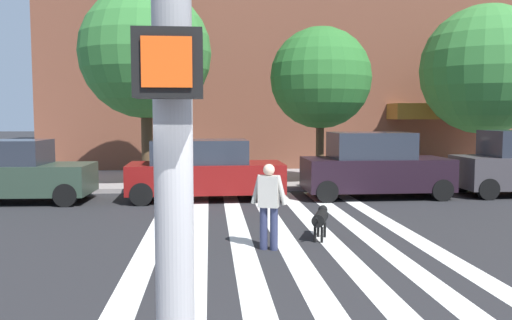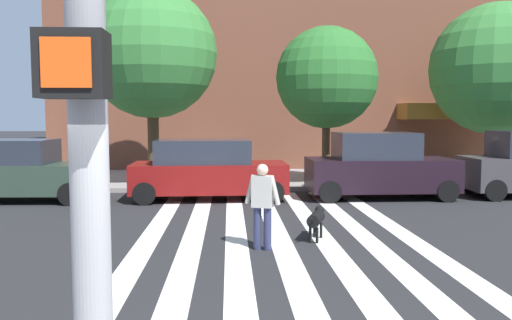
{
  "view_description": "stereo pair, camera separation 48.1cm",
  "coord_description": "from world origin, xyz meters",
  "px_view_note": "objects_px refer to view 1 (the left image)",
  "views": [
    {
      "loc": [
        -0.86,
        -3.0,
        2.54
      ],
      "look_at": [
        0.29,
        9.95,
        1.44
      ],
      "focal_mm": 36.49,
      "sensor_mm": 36.0,
      "label": 1
    },
    {
      "loc": [
        -0.38,
        -3.03,
        2.54
      ],
      "look_at": [
        0.29,
        9.95,
        1.44
      ],
      "focal_mm": 36.49,
      "sensor_mm": 36.0,
      "label": 2
    }
  ],
  "objects_px": {
    "parked_car_near_curb": "(10,172)",
    "dog_on_leash": "(320,218)",
    "street_tree_nearest": "(146,53)",
    "pedestrian_dog_walker": "(269,201)",
    "pedestrian_bystander": "(404,155)",
    "street_tree_further": "(485,70)",
    "parked_car_behind_first": "(204,170)",
    "street_tree_middle": "(321,78)",
    "parked_car_third_in_line": "(374,166)"
  },
  "relations": [
    {
      "from": "parked_car_near_curb",
      "to": "dog_on_leash",
      "type": "bearing_deg",
      "value": -33.37
    },
    {
      "from": "street_tree_middle",
      "to": "street_tree_further",
      "type": "relative_size",
      "value": 0.83
    },
    {
      "from": "parked_car_behind_first",
      "to": "pedestrian_dog_walker",
      "type": "bearing_deg",
      "value": -78.1
    },
    {
      "from": "parked_car_behind_first",
      "to": "pedestrian_bystander",
      "type": "bearing_deg",
      "value": 22.84
    },
    {
      "from": "pedestrian_bystander",
      "to": "parked_car_third_in_line",
      "type": "bearing_deg",
      "value": -124.35
    },
    {
      "from": "street_tree_further",
      "to": "dog_on_leash",
      "type": "height_order",
      "value": "street_tree_further"
    },
    {
      "from": "dog_on_leash",
      "to": "street_tree_middle",
      "type": "bearing_deg",
      "value": 78.13
    },
    {
      "from": "pedestrian_bystander",
      "to": "street_tree_nearest",
      "type": "bearing_deg",
      "value": -177.33
    },
    {
      "from": "street_tree_middle",
      "to": "dog_on_leash",
      "type": "relative_size",
      "value": 5.25
    },
    {
      "from": "pedestrian_dog_walker",
      "to": "dog_on_leash",
      "type": "xyz_separation_m",
      "value": [
        1.16,
        0.74,
        -0.48
      ]
    },
    {
      "from": "street_tree_further",
      "to": "pedestrian_dog_walker",
      "type": "relative_size",
      "value": 4.07
    },
    {
      "from": "street_tree_nearest",
      "to": "parked_car_third_in_line",
      "type": "bearing_deg",
      "value": -20.2
    },
    {
      "from": "parked_car_behind_first",
      "to": "street_tree_nearest",
      "type": "xyz_separation_m",
      "value": [
        -2.01,
        2.69,
        3.8
      ]
    },
    {
      "from": "parked_car_near_curb",
      "to": "pedestrian_bystander",
      "type": "xyz_separation_m",
      "value": [
        13.12,
        3.13,
        0.19
      ]
    },
    {
      "from": "street_tree_further",
      "to": "parked_car_third_in_line",
      "type": "bearing_deg",
      "value": -146.25
    },
    {
      "from": "parked_car_near_curb",
      "to": "street_tree_middle",
      "type": "height_order",
      "value": "street_tree_middle"
    },
    {
      "from": "parked_car_near_curb",
      "to": "pedestrian_bystander",
      "type": "height_order",
      "value": "parked_car_near_curb"
    },
    {
      "from": "parked_car_third_in_line",
      "to": "street_tree_middle",
      "type": "height_order",
      "value": "street_tree_middle"
    },
    {
      "from": "dog_on_leash",
      "to": "pedestrian_bystander",
      "type": "distance_m",
      "value": 9.86
    },
    {
      "from": "street_tree_middle",
      "to": "street_tree_further",
      "type": "xyz_separation_m",
      "value": [
        6.73,
        1.16,
        0.44
      ]
    },
    {
      "from": "parked_car_near_curb",
      "to": "pedestrian_bystander",
      "type": "relative_size",
      "value": 2.84
    },
    {
      "from": "parked_car_third_in_line",
      "to": "street_tree_middle",
      "type": "relative_size",
      "value": 0.81
    },
    {
      "from": "street_tree_further",
      "to": "pedestrian_dog_walker",
      "type": "distance_m",
      "value": 14.1
    },
    {
      "from": "pedestrian_dog_walker",
      "to": "pedestrian_bystander",
      "type": "distance_m",
      "value": 11.08
    },
    {
      "from": "street_tree_nearest",
      "to": "parked_car_behind_first",
      "type": "bearing_deg",
      "value": -53.16
    },
    {
      "from": "street_tree_middle",
      "to": "pedestrian_dog_walker",
      "type": "xyz_separation_m",
      "value": [
        -2.82,
        -8.64,
        -2.95
      ]
    },
    {
      "from": "parked_car_behind_first",
      "to": "street_tree_nearest",
      "type": "relative_size",
      "value": 0.69
    },
    {
      "from": "street_tree_middle",
      "to": "pedestrian_dog_walker",
      "type": "height_order",
      "value": "street_tree_middle"
    },
    {
      "from": "street_tree_nearest",
      "to": "street_tree_further",
      "type": "height_order",
      "value": "street_tree_nearest"
    },
    {
      "from": "pedestrian_dog_walker",
      "to": "parked_car_third_in_line",
      "type": "bearing_deg",
      "value": 56.68
    },
    {
      "from": "parked_car_third_in_line",
      "to": "dog_on_leash",
      "type": "height_order",
      "value": "parked_car_third_in_line"
    },
    {
      "from": "parked_car_behind_first",
      "to": "dog_on_leash",
      "type": "relative_size",
      "value": 4.46
    },
    {
      "from": "parked_car_behind_first",
      "to": "street_tree_middle",
      "type": "xyz_separation_m",
      "value": [
        4.1,
        2.54,
        2.97
      ]
    },
    {
      "from": "street_tree_nearest",
      "to": "dog_on_leash",
      "type": "xyz_separation_m",
      "value": [
        4.45,
        -8.05,
        -4.26
      ]
    },
    {
      "from": "pedestrian_bystander",
      "to": "street_tree_further",
      "type": "bearing_deg",
      "value": 9.64
    },
    {
      "from": "parked_car_near_curb",
      "to": "pedestrian_dog_walker",
      "type": "relative_size",
      "value": 2.84
    },
    {
      "from": "parked_car_behind_first",
      "to": "street_tree_further",
      "type": "xyz_separation_m",
      "value": [
        10.84,
        3.71,
        3.41
      ]
    },
    {
      "from": "parked_car_third_in_line",
      "to": "pedestrian_bystander",
      "type": "xyz_separation_m",
      "value": [
        2.14,
        3.13,
        0.11
      ]
    },
    {
      "from": "street_tree_nearest",
      "to": "street_tree_further",
      "type": "relative_size",
      "value": 1.03
    },
    {
      "from": "parked_car_near_curb",
      "to": "dog_on_leash",
      "type": "xyz_separation_m",
      "value": [
        8.14,
        -5.36,
        -0.44
      ]
    },
    {
      "from": "street_tree_nearest",
      "to": "dog_on_leash",
      "type": "bearing_deg",
      "value": -61.03
    },
    {
      "from": "parked_car_third_in_line",
      "to": "pedestrian_dog_walker",
      "type": "relative_size",
      "value": 2.73
    },
    {
      "from": "parked_car_third_in_line",
      "to": "pedestrian_dog_walker",
      "type": "bearing_deg",
      "value": -123.32
    },
    {
      "from": "street_tree_further",
      "to": "pedestrian_dog_walker",
      "type": "height_order",
      "value": "street_tree_further"
    },
    {
      "from": "street_tree_middle",
      "to": "street_tree_further",
      "type": "distance_m",
      "value": 6.85
    },
    {
      "from": "street_tree_further",
      "to": "pedestrian_bystander",
      "type": "bearing_deg",
      "value": -170.36
    },
    {
      "from": "parked_car_near_curb",
      "to": "parked_car_behind_first",
      "type": "relative_size",
      "value": 0.99
    },
    {
      "from": "street_tree_nearest",
      "to": "dog_on_leash",
      "type": "distance_m",
      "value": 10.14
    },
    {
      "from": "parked_car_near_curb",
      "to": "parked_car_behind_first",
      "type": "bearing_deg",
      "value": -0.03
    },
    {
      "from": "street_tree_further",
      "to": "pedestrian_bystander",
      "type": "xyz_separation_m",
      "value": [
        -3.41,
        -0.58,
        -3.24
      ]
    }
  ]
}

